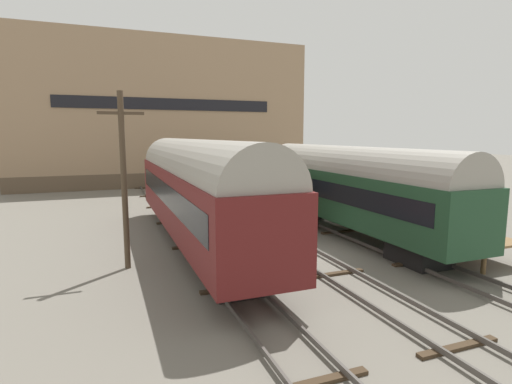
# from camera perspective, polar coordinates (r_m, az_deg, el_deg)

# --- Properties ---
(ground_plane) EXTENTS (200.00, 200.00, 0.00)m
(ground_plane) POSITION_cam_1_polar(r_m,az_deg,el_deg) (19.14, 6.34, -8.85)
(ground_plane) COLOR #6B665B
(track_left) EXTENTS (2.60, 60.00, 0.26)m
(track_left) POSITION_cam_1_polar(r_m,az_deg,el_deg) (17.64, -6.09, -9.84)
(track_left) COLOR #4C4742
(track_left) RESTS_ON ground
(track_middle) EXTENTS (2.60, 60.00, 0.26)m
(track_middle) POSITION_cam_1_polar(r_m,az_deg,el_deg) (19.10, 6.35, -8.44)
(track_middle) COLOR #4C4742
(track_middle) RESTS_ON ground
(track_right) EXTENTS (2.60, 60.00, 0.26)m
(track_right) POSITION_cam_1_polar(r_m,az_deg,el_deg) (21.31, 16.55, -6.98)
(track_right) COLOR #4C4742
(track_right) RESTS_ON ground
(train_car_green) EXTENTS (2.94, 16.34, 4.98)m
(train_car_green) POSITION_cam_1_polar(r_m,az_deg,el_deg) (22.62, 13.30, 0.94)
(train_car_green) COLOR black
(train_car_green) RESTS_ON ground
(train_car_maroon) EXTENTS (3.14, 18.79, 5.38)m
(train_car_maroon) POSITION_cam_1_polar(r_m,az_deg,el_deg) (20.07, -8.59, 0.81)
(train_car_maroon) COLOR black
(train_car_maroon) RESTS_ON ground
(train_car_brown) EXTENTS (3.08, 17.85, 5.13)m
(train_car_brown) POSITION_cam_1_polar(r_m,az_deg,el_deg) (29.59, -4.28, 2.92)
(train_car_brown) COLOR black
(train_car_brown) RESTS_ON ground
(station_platform) EXTENTS (2.56, 10.03, 1.09)m
(station_platform) POSITION_cam_1_polar(r_m,az_deg,el_deg) (22.63, 22.15, -4.15)
(station_platform) COLOR brown
(station_platform) RESTS_ON ground
(bench) EXTENTS (1.40, 0.40, 0.91)m
(bench) POSITION_cam_1_polar(r_m,az_deg,el_deg) (22.17, 22.50, -2.87)
(bench) COLOR brown
(bench) RESTS_ON station_platform
(person_worker) EXTENTS (0.32, 0.32, 1.81)m
(person_worker) POSITION_cam_1_polar(r_m,az_deg,el_deg) (16.91, 0.99, -7.22)
(person_worker) COLOR #282833
(person_worker) RESTS_ON ground
(utility_pole) EXTENTS (1.80, 0.24, 7.33)m
(utility_pole) POSITION_cam_1_polar(r_m,az_deg,el_deg) (17.23, -18.35, 1.89)
(utility_pole) COLOR #473828
(utility_pole) RESTS_ON ground
(warehouse_building) EXTENTS (31.96, 11.63, 16.04)m
(warehouse_building) POSITION_cam_1_polar(r_m,az_deg,el_deg) (49.66, -13.35, 10.72)
(warehouse_building) COLOR brown
(warehouse_building) RESTS_ON ground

